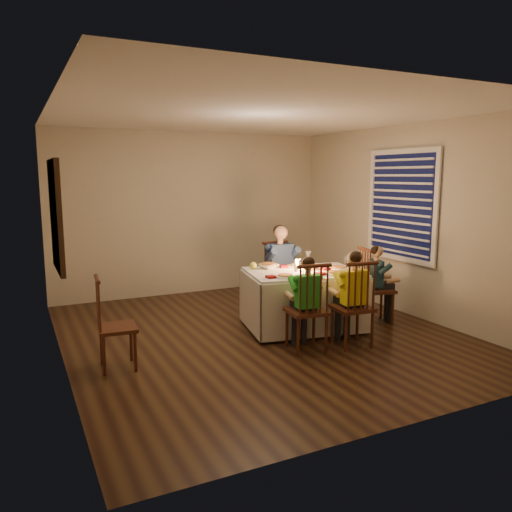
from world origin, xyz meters
name	(u,v)px	position (x,y,z in m)	size (l,w,h in m)	color
ground	(261,334)	(0.00, 0.00, 0.00)	(5.00, 5.00, 0.00)	black
wall_left	(56,238)	(-2.25, 0.00, 1.30)	(0.02, 5.00, 2.60)	#BDB5A1
wall_right	(408,220)	(2.25, 0.00, 1.30)	(0.02, 5.00, 2.60)	#BDB5A1
wall_back	(192,213)	(0.00, 2.50, 1.30)	(4.50, 0.02, 2.60)	#BDB5A1
ceiling	(261,114)	(0.00, 0.00, 2.60)	(5.00, 5.00, 0.00)	white
dining_table	(303,288)	(0.59, 0.01, 0.52)	(1.57, 1.26, 0.70)	silver
chair_adult	(280,312)	(0.69, 0.76, 0.00)	(0.41, 0.39, 1.00)	black
chair_near_left	(306,350)	(0.20, -0.71, 0.00)	(0.41, 0.39, 1.00)	black
chair_near_right	(351,346)	(0.73, -0.82, 0.00)	(0.41, 0.39, 1.00)	black
chair_end	(375,322)	(1.57, -0.22, 0.00)	(0.41, 0.39, 1.00)	black
chair_extra	(119,368)	(-1.77, -0.33, 0.00)	(0.39, 0.37, 0.94)	black
adult	(280,312)	(0.69, 0.76, 0.00)	(0.45, 0.41, 1.23)	navy
child_green	(306,350)	(0.20, -0.71, 0.00)	(0.34, 0.31, 1.05)	green
child_yellow	(351,346)	(0.73, -0.82, 0.00)	(0.37, 0.34, 1.09)	yellow
child_teal	(375,322)	(1.57, -0.22, 0.00)	(0.33, 0.30, 1.02)	#1B3743
setting_adult	(297,266)	(0.67, 0.29, 0.74)	(0.26, 0.26, 0.02)	white
setting_green	(286,276)	(0.21, -0.22, 0.74)	(0.26, 0.26, 0.02)	white
setting_yellow	(335,273)	(0.83, -0.33, 0.74)	(0.26, 0.26, 0.02)	white
setting_teal	(338,268)	(1.07, -0.07, 0.74)	(0.26, 0.26, 0.02)	white
candle_left	(296,268)	(0.50, 0.02, 0.78)	(0.06, 0.06, 0.10)	white
candle_right	(309,267)	(0.67, -0.01, 0.78)	(0.06, 0.06, 0.10)	white
squash	(253,266)	(0.09, 0.40, 0.78)	(0.09, 0.09, 0.09)	#FFF343
orange_fruit	(315,267)	(0.78, 0.02, 0.77)	(0.08, 0.08, 0.08)	#DE5112
serving_bowl	(269,266)	(0.29, 0.36, 0.76)	(0.24, 0.24, 0.06)	white
wall_mirror	(56,216)	(-2.22, 0.30, 1.50)	(0.06, 0.95, 1.15)	black
window_blinds	(401,206)	(2.21, 0.10, 1.50)	(0.07, 1.34, 1.54)	black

